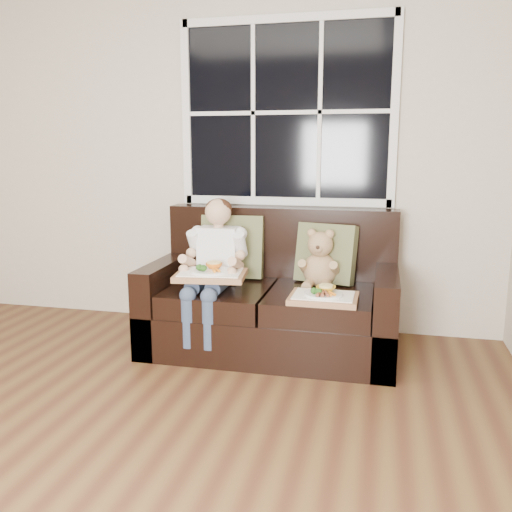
% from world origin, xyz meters
% --- Properties ---
extents(window_back, '(1.62, 0.04, 1.37)m').
position_xyz_m(window_back, '(0.62, 2.48, 1.65)').
color(window_back, black).
rests_on(window_back, room_walls).
extents(loveseat, '(1.70, 0.92, 0.96)m').
position_xyz_m(loveseat, '(0.62, 2.02, 0.31)').
color(loveseat, black).
rests_on(loveseat, ground).
extents(pillow_left, '(0.47, 0.24, 0.47)m').
position_xyz_m(pillow_left, '(0.28, 2.17, 0.68)').
color(pillow_left, '#5F623D').
rests_on(pillow_left, loveseat).
extents(pillow_right, '(0.45, 0.28, 0.43)m').
position_xyz_m(pillow_right, '(0.97, 2.17, 0.66)').
color(pillow_right, '#5F623D').
rests_on(pillow_right, loveseat).
extents(child, '(0.41, 0.60, 0.92)m').
position_xyz_m(child, '(0.23, 1.89, 0.66)').
color(child, white).
rests_on(child, loveseat).
extents(teddy_bear, '(0.25, 0.31, 0.41)m').
position_xyz_m(teddy_bear, '(0.94, 2.06, 0.61)').
color(teddy_bear, tan).
rests_on(teddy_bear, loveseat).
extents(tray_left, '(0.50, 0.40, 0.10)m').
position_xyz_m(tray_left, '(0.25, 1.73, 0.58)').
color(tray_left, '#996745').
rests_on(tray_left, child).
extents(tray_right, '(0.43, 0.33, 0.10)m').
position_xyz_m(tray_right, '(1.01, 1.68, 0.48)').
color(tray_right, '#996745').
rests_on(tray_right, loveseat).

